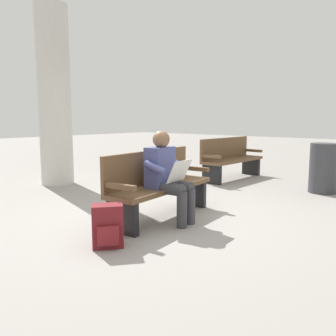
# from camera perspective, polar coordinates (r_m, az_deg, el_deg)

# --- Properties ---
(ground_plane) EXTENTS (40.00, 40.00, 0.00)m
(ground_plane) POSITION_cam_1_polar(r_m,az_deg,el_deg) (4.83, -0.92, -8.02)
(ground_plane) COLOR gray
(bench_near) EXTENTS (1.84, 0.67, 0.90)m
(bench_near) POSITION_cam_1_polar(r_m,az_deg,el_deg) (4.76, -1.63, -2.57)
(bench_near) COLOR brown
(bench_near) RESTS_ON ground
(person_seated) EXTENTS (0.60, 0.60, 1.18)m
(person_seated) POSITION_cam_1_polar(r_m,az_deg,el_deg) (4.50, -0.14, -0.99)
(person_seated) COLOR #474C84
(person_seated) RESTS_ON ground
(backpack) EXTENTS (0.38, 0.36, 0.45)m
(backpack) POSITION_cam_1_polar(r_m,az_deg,el_deg) (3.78, -9.72, -9.24)
(backpack) COLOR maroon
(backpack) RESTS_ON ground
(bench_far) EXTENTS (1.81, 0.53, 0.90)m
(bench_far) POSITION_cam_1_polar(r_m,az_deg,el_deg) (7.92, 10.02, 1.60)
(bench_far) COLOR brown
(bench_far) RESTS_ON ground
(support_pillar) EXTENTS (0.64, 0.64, 3.49)m
(support_pillar) POSITION_cam_1_polar(r_m,az_deg,el_deg) (7.46, -17.84, 10.83)
(support_pillar) COLOR beige
(support_pillar) RESTS_ON ground
(trash_bin) EXTENTS (0.48, 0.48, 0.89)m
(trash_bin) POSITION_cam_1_polar(r_m,az_deg,el_deg) (6.92, 23.77, -0.01)
(trash_bin) COLOR #38383D
(trash_bin) RESTS_ON ground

